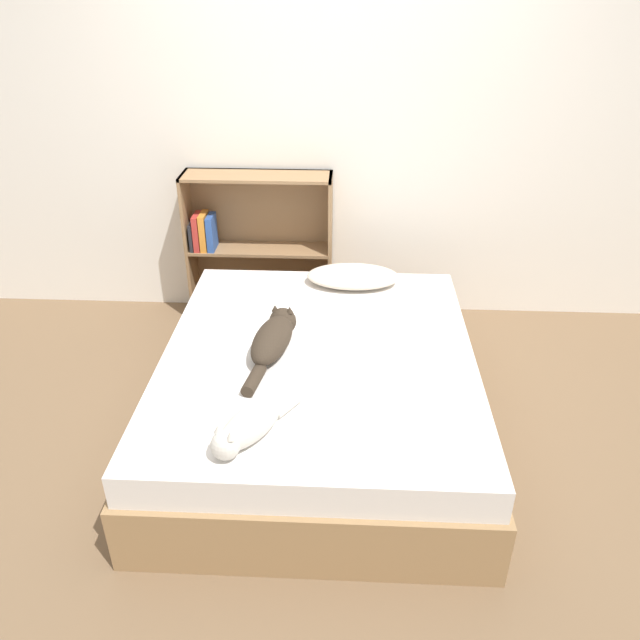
{
  "coord_description": "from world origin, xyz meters",
  "views": [
    {
      "loc": [
        0.14,
        -2.61,
        2.17
      ],
      "look_at": [
        0.0,
        0.14,
        0.59
      ],
      "focal_mm": 35.0,
      "sensor_mm": 36.0,
      "label": 1
    }
  ],
  "objects_px": {
    "bed": "(319,392)",
    "cat_light": "(247,427)",
    "cat_dark": "(274,337)",
    "bookshelf": "(255,244)",
    "pillow": "(353,276)"
  },
  "relations": [
    {
      "from": "pillow",
      "to": "cat_light",
      "type": "distance_m",
      "value": 1.5
    },
    {
      "from": "cat_dark",
      "to": "bookshelf",
      "type": "distance_m",
      "value": 1.29
    },
    {
      "from": "bed",
      "to": "cat_dark",
      "type": "height_order",
      "value": "cat_dark"
    },
    {
      "from": "bed",
      "to": "pillow",
      "type": "bearing_deg",
      "value": 77.65
    },
    {
      "from": "cat_dark",
      "to": "bookshelf",
      "type": "bearing_deg",
      "value": 22.59
    },
    {
      "from": "bed",
      "to": "bookshelf",
      "type": "bearing_deg",
      "value": 111.34
    },
    {
      "from": "bookshelf",
      "to": "pillow",
      "type": "bearing_deg",
      "value": -37.27
    },
    {
      "from": "cat_dark",
      "to": "bookshelf",
      "type": "height_order",
      "value": "bookshelf"
    },
    {
      "from": "bed",
      "to": "pillow",
      "type": "relative_size",
      "value": 3.45
    },
    {
      "from": "bed",
      "to": "cat_dark",
      "type": "relative_size",
      "value": 2.96
    },
    {
      "from": "cat_light",
      "to": "bookshelf",
      "type": "distance_m",
      "value": 1.96
    },
    {
      "from": "bed",
      "to": "cat_light",
      "type": "height_order",
      "value": "cat_light"
    },
    {
      "from": "cat_dark",
      "to": "bookshelf",
      "type": "xyz_separation_m",
      "value": [
        -0.27,
        1.26,
        -0.04
      ]
    },
    {
      "from": "cat_light",
      "to": "cat_dark",
      "type": "relative_size",
      "value": 0.69
    },
    {
      "from": "pillow",
      "to": "cat_dark",
      "type": "xyz_separation_m",
      "value": [
        -0.39,
        -0.75,
        0.02
      ]
    }
  ]
}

